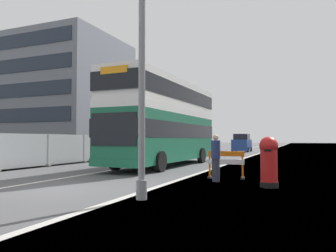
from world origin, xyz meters
name	(u,v)px	position (x,y,z in m)	size (l,w,h in m)	color
ground	(75,191)	(0.60, 0.14, -0.05)	(140.00, 280.00, 0.10)	#4C4C4F
double_decker_bus	(166,121)	(-0.33, 9.57, 2.64)	(2.92, 11.30, 4.96)	#196042
lamppost_foreground	(142,43)	(3.26, -0.53, 4.10)	(0.29, 0.70, 8.68)	gray
red_pillar_postbox	(269,159)	(6.13, 2.96, 0.91)	(0.60, 0.60, 1.65)	black
roadworks_barrier	(226,162)	(4.33, 4.71, 0.66)	(1.47, 0.63, 1.09)	orange
construction_site_fence	(84,149)	(-6.66, 10.17, 0.91)	(0.44, 13.80, 1.92)	#A8AAAD
car_oncoming_near	(182,145)	(-4.41, 23.60, 1.02)	(1.97, 4.42, 2.17)	slate
car_receding_mid	(242,143)	(0.16, 32.77, 1.05)	(2.07, 4.03, 2.22)	navy
bare_tree_far_verge_near	(118,132)	(-16.03, 29.99, 2.54)	(2.79, 3.02, 4.79)	#4C3D2D
bare_tree_far_verge_mid	(187,136)	(-12.36, 47.87, 2.19)	(2.49, 2.42, 4.76)	#4C3D2D
pedestrian_at_kerb	(216,158)	(4.17, 3.70, 0.88)	(0.34, 0.34, 1.74)	#2D3342
backdrop_office_block	(38,97)	(-28.94, 28.71, 7.78)	(25.02, 14.05, 15.56)	gray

